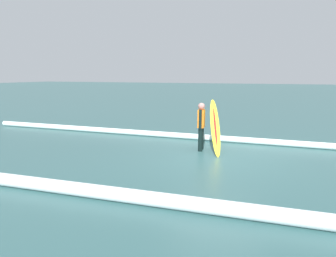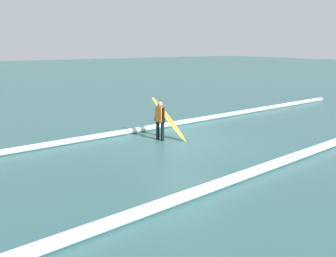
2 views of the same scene
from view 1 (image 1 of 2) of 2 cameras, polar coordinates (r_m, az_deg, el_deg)
name	(u,v)px [view 1 (image 1 of 2)]	position (r m, az deg, el deg)	size (l,w,h in m)	color
ground_plane	(217,157)	(9.42, 8.89, -5.20)	(152.64, 152.64, 0.00)	#315A5B
surfer	(201,124)	(10.07, 6.05, 0.85)	(0.24, 0.61, 1.53)	black
surfboard	(215,127)	(10.03, 8.54, 0.35)	(0.84, 1.63, 1.61)	yellow
wave_crest_foreground	(269,142)	(11.42, 17.82, -2.34)	(0.22, 0.22, 24.17)	white
wave_crest_midground	(132,196)	(6.13, -6.60, -12.11)	(0.28, 0.28, 14.30)	white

